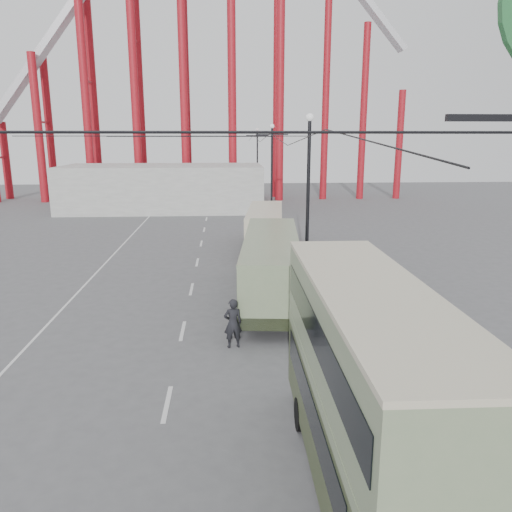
{
  "coord_description": "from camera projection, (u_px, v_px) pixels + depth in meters",
  "views": [
    {
      "loc": [
        0.87,
        -10.08,
        8.03
      ],
      "look_at": [
        2.2,
        10.99,
        3.0
      ],
      "focal_mm": 35.0,
      "sensor_mm": 36.0,
      "label": 1
    }
  ],
  "objects": [
    {
      "name": "ground",
      "position": [
        192.0,
        492.0,
        11.6
      ],
      "size": [
        160.0,
        160.0,
        0.0
      ],
      "primitive_type": "plane",
      "color": "#555557",
      "rests_on": "ground"
    },
    {
      "name": "road_markings",
      "position": [
        198.0,
        271.0,
        30.67
      ],
      "size": [
        12.52,
        120.0,
        0.01
      ],
      "color": "silver",
      "rests_on": "ground"
    },
    {
      "name": "lamp_post_mid",
      "position": [
        308.0,
        198.0,
        28.33
      ],
      "size": [
        3.2,
        0.44,
        9.32
      ],
      "color": "black",
      "rests_on": "ground"
    },
    {
      "name": "lamp_post_far",
      "position": [
        272.0,
        172.0,
        49.69
      ],
      "size": [
        3.2,
        0.44,
        9.32
      ],
      "color": "black",
      "rests_on": "ground"
    },
    {
      "name": "lamp_post_distant",
      "position": [
        257.0,
        162.0,
        71.05
      ],
      "size": [
        3.2,
        0.44,
        9.32
      ],
      "color": "black",
      "rests_on": "ground"
    },
    {
      "name": "roller_coaster",
      "position": [
        195.0,
        13.0,
        61.36
      ],
      "size": [
        52.95,
        5.0,
        55.48
      ],
      "color": "maroon",
      "rests_on": "ground"
    },
    {
      "name": "fairground_shed",
      "position": [
        164.0,
        188.0,
        56.28
      ],
      "size": [
        22.0,
        10.0,
        5.0
      ],
      "primitive_type": "cube",
      "color": "#9A9A95",
      "rests_on": "ground"
    },
    {
      "name": "double_decker_bus",
      "position": [
        367.0,
        382.0,
        10.96
      ],
      "size": [
        2.48,
        9.33,
        5.0
      ],
      "rotation": [
        0.0,
        0.0,
        -0.01
      ],
      "color": "#2F3A1F",
      "rests_on": "ground"
    },
    {
      "name": "single_decker_green",
      "position": [
        271.0,
        264.0,
        24.98
      ],
      "size": [
        3.76,
        11.7,
        3.25
      ],
      "rotation": [
        0.0,
        0.0,
        -0.1
      ],
      "color": "gray",
      "rests_on": "ground"
    },
    {
      "name": "single_decker_cream",
      "position": [
        265.0,
        227.0,
        36.39
      ],
      "size": [
        3.48,
        9.79,
        2.98
      ],
      "rotation": [
        0.0,
        0.0,
        -0.11
      ],
      "color": "beige",
      "rests_on": "ground"
    },
    {
      "name": "pedestrian",
      "position": [
        233.0,
        323.0,
        19.38
      ],
      "size": [
        0.8,
        0.6,
        1.98
      ],
      "primitive_type": "imported",
      "rotation": [
        0.0,
        0.0,
        3.33
      ],
      "color": "black",
      "rests_on": "ground"
    }
  ]
}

